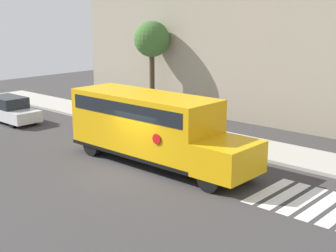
# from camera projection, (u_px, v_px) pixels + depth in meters

# --- Properties ---
(ground_plane) EXTENTS (60.00, 60.00, 0.00)m
(ground_plane) POSITION_uv_depth(u_px,v_px,m) (132.00, 172.00, 19.91)
(ground_plane) COLOR #3A3838
(sidewalk_strip) EXTENTS (44.00, 3.00, 0.15)m
(sidewalk_strip) POSITION_uv_depth(u_px,v_px,m) (222.00, 140.00, 24.58)
(sidewalk_strip) COLOR #B2ADA3
(sidewalk_strip) RESTS_ON ground
(building_backdrop) EXTENTS (32.00, 4.00, 9.65)m
(building_backdrop) POSITION_uv_depth(u_px,v_px,m) (287.00, 43.00, 28.15)
(building_backdrop) COLOR #9E937F
(building_backdrop) RESTS_ON ground
(crosswalk_stripes) EXTENTS (5.40, 3.20, 0.01)m
(crosswalk_stripes) POSITION_uv_depth(u_px,v_px,m) (331.00, 208.00, 16.21)
(crosswalk_stripes) COLOR white
(crosswalk_stripes) RESTS_ON ground
(school_bus) EXTENTS (9.26, 2.57, 3.11)m
(school_bus) POSITION_uv_depth(u_px,v_px,m) (151.00, 125.00, 20.74)
(school_bus) COLOR #EAA80F
(school_bus) RESTS_ON ground
(parked_car) EXTENTS (4.45, 1.72, 1.57)m
(parked_car) POSITION_uv_depth(u_px,v_px,m) (10.00, 110.00, 28.94)
(parked_car) COLOR silver
(parked_car) RESTS_ON ground
(tree_near_sidewalk) EXTENTS (2.41, 2.41, 6.10)m
(tree_near_sidewalk) POSITION_uv_depth(u_px,v_px,m) (152.00, 40.00, 31.34)
(tree_near_sidewalk) COLOR #423323
(tree_near_sidewalk) RESTS_ON ground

